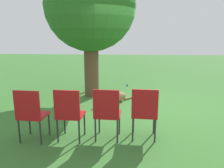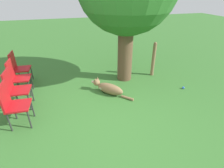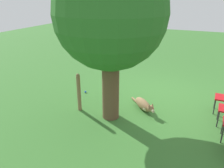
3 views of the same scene
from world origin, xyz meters
TOP-DOWN VIEW (x-y plane):
  - ground_plane at (0.00, 0.00)m, footprint 30.00×30.00m
  - dog at (0.04, 0.85)m, footprint 0.91×0.95m
  - fence_post at (1.69, 1.56)m, footprint 0.10×0.10m
  - red_chair_0 at (-2.03, 0.17)m, footprint 0.44×0.46m
  - red_chair_1 at (-2.11, 0.82)m, footprint 0.44×0.46m
  - red_chair_2 at (-2.18, 1.46)m, footprint 0.44×0.46m
  - red_chair_3 at (-2.26, 2.10)m, footprint 0.44×0.46m
  - tennis_ball at (2.12, 0.50)m, footprint 0.07×0.07m

SIDE VIEW (x-z plane):
  - ground_plane at x=0.00m, z-range 0.00..0.00m
  - tennis_ball at x=2.12m, z-range 0.00..0.07m
  - dog at x=0.04m, z-range -0.04..0.33m
  - red_chair_0 at x=-2.03m, z-range 0.07..1.00m
  - red_chair_1 at x=-2.11m, z-range 0.07..1.00m
  - red_chair_2 at x=-2.18m, z-range 0.07..1.00m
  - red_chair_3 at x=-2.26m, z-range 0.07..1.00m
  - fence_post at x=1.69m, z-range 0.01..1.08m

